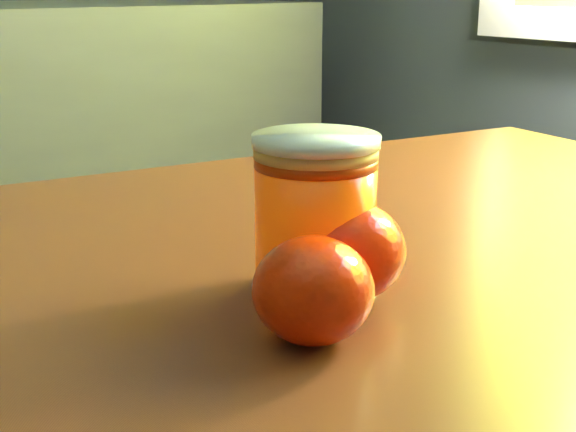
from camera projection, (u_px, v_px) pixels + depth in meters
table at (342, 377)px, 0.62m from camera, size 1.09×0.83×0.75m
juice_glass at (315, 215)px, 0.52m from camera, size 0.08×0.08×0.10m
orange_front at (313, 290)px, 0.45m from camera, size 0.09×0.09×0.06m
orange_back at (349, 251)px, 0.51m from camera, size 0.08×0.08×0.06m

